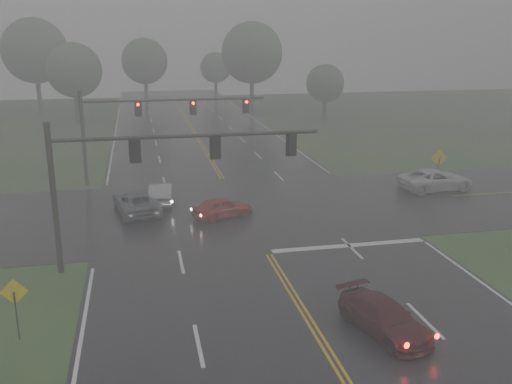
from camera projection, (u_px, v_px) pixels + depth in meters
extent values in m
cube|color=black|center=(247.00, 219.00, 34.91)|extent=(18.00, 160.00, 0.02)
cube|color=black|center=(241.00, 209.00, 36.79)|extent=(120.00, 14.00, 0.02)
cube|color=silver|center=(349.00, 246.00, 30.52)|extent=(8.50, 0.50, 0.01)
imported|color=#400B10|center=(383.00, 333.00, 21.73)|extent=(2.82, 4.66, 1.26)
imported|color=#9F180E|center=(223.00, 218.00, 35.14)|extent=(4.03, 2.60, 1.28)
imported|color=#929499|center=(162.00, 203.00, 38.07)|extent=(1.91, 4.36, 1.39)
imported|color=#53565A|center=(137.00, 213.00, 36.03)|extent=(3.25, 5.49, 1.43)
imported|color=silver|center=(435.00, 190.00, 41.28)|extent=(5.63, 3.00, 1.51)
cylinder|color=black|center=(54.00, 200.00, 26.24)|extent=(0.28, 0.28, 7.20)
cylinder|color=black|center=(48.00, 140.00, 25.47)|extent=(0.18, 0.18, 0.80)
cylinder|color=black|center=(189.00, 136.00, 26.73)|extent=(12.58, 0.18, 0.18)
cube|color=black|center=(135.00, 151.00, 26.39)|extent=(0.34, 0.28, 1.05)
cube|color=black|center=(135.00, 150.00, 26.54)|extent=(0.55, 0.03, 1.25)
cube|color=black|center=(216.00, 147.00, 27.14)|extent=(0.34, 0.28, 1.05)
cube|color=black|center=(215.00, 147.00, 27.29)|extent=(0.55, 0.03, 1.25)
cube|color=black|center=(292.00, 144.00, 27.88)|extent=(0.34, 0.28, 1.05)
cube|color=black|center=(291.00, 144.00, 28.03)|extent=(0.55, 0.03, 1.25)
cylinder|color=black|center=(83.00, 139.00, 41.84)|extent=(0.27, 0.27, 6.98)
cylinder|color=black|center=(80.00, 101.00, 41.10)|extent=(0.17, 0.17, 0.78)
cylinder|color=black|center=(175.00, 100.00, 42.45)|extent=(13.55, 0.17, 0.17)
cube|color=black|center=(138.00, 109.00, 42.08)|extent=(0.33, 0.27, 1.02)
cube|color=black|center=(138.00, 108.00, 42.22)|extent=(0.53, 0.03, 1.21)
cylinder|color=#FF0C05|center=(138.00, 105.00, 41.84)|extent=(0.21, 0.06, 0.21)
cube|color=black|center=(193.00, 107.00, 42.87)|extent=(0.33, 0.27, 1.02)
cube|color=black|center=(193.00, 107.00, 43.02)|extent=(0.53, 0.03, 1.21)
cylinder|color=#FF0C05|center=(193.00, 103.00, 42.64)|extent=(0.21, 0.06, 0.21)
cube|color=black|center=(246.00, 106.00, 43.67)|extent=(0.33, 0.27, 1.02)
cube|color=black|center=(246.00, 106.00, 43.82)|extent=(0.53, 0.03, 1.21)
cylinder|color=#FF0C05|center=(246.00, 102.00, 43.44)|extent=(0.21, 0.06, 0.21)
cylinder|color=black|center=(17.00, 316.00, 21.01)|extent=(0.06, 0.06, 1.92)
cube|color=yellow|center=(14.00, 292.00, 20.77)|extent=(1.01, 0.05, 1.01)
cylinder|color=black|center=(438.00, 173.00, 41.31)|extent=(0.08, 0.08, 2.32)
cube|color=yellow|center=(439.00, 158.00, 41.02)|extent=(1.19, 0.32, 1.22)
cylinder|color=#30241F|center=(77.00, 108.00, 71.01)|extent=(0.61, 0.61, 3.77)
sphere|color=#364C32|center=(74.00, 70.00, 69.76)|extent=(6.70, 6.70, 6.70)
cylinder|color=#30241F|center=(252.00, 95.00, 80.59)|extent=(0.60, 0.60, 4.78)
sphere|color=#364C32|center=(252.00, 53.00, 79.00)|extent=(8.51, 8.51, 8.51)
cylinder|color=#30241F|center=(146.00, 93.00, 87.95)|extent=(0.58, 0.58, 3.91)
sphere|color=#364C32|center=(144.00, 61.00, 86.66)|extent=(6.95, 6.95, 6.95)
cylinder|color=#30241F|center=(324.00, 109.00, 73.58)|extent=(0.53, 0.53, 2.73)
sphere|color=#364C32|center=(325.00, 83.00, 72.67)|extent=(4.85, 4.85, 4.85)
cylinder|color=#30241F|center=(39.00, 96.00, 79.23)|extent=(0.59, 0.59, 4.96)
sphere|color=#364C32|center=(35.00, 51.00, 77.58)|extent=(8.83, 8.83, 8.83)
cylinder|color=#30241F|center=(216.00, 89.00, 98.91)|extent=(0.52, 0.52, 2.97)
sphere|color=#364C32|center=(216.00, 67.00, 97.92)|extent=(5.27, 5.27, 5.27)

